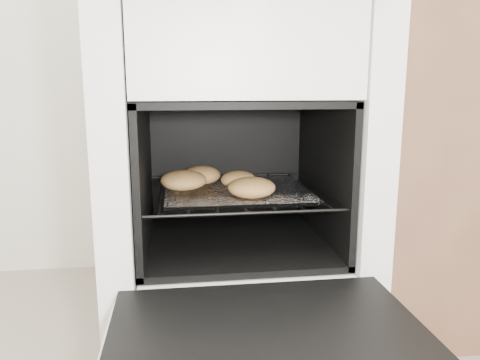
% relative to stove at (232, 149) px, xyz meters
% --- Properties ---
extents(stove, '(0.66, 0.73, 1.01)m').
position_rel_stove_xyz_m(stove, '(0.00, 0.00, 0.00)').
color(stove, white).
rests_on(stove, ground).
extents(oven_door, '(0.59, 0.46, 0.04)m').
position_rel_stove_xyz_m(oven_door, '(0.00, -0.56, -0.27)').
color(oven_door, black).
rests_on(oven_door, stove).
extents(oven_rack, '(0.48, 0.46, 0.01)m').
position_rel_stove_xyz_m(oven_rack, '(0.00, -0.07, -0.10)').
color(oven_rack, black).
rests_on(oven_rack, stove).
extents(foil_sheet, '(0.37, 0.33, 0.01)m').
position_rel_stove_xyz_m(foil_sheet, '(0.00, -0.09, -0.10)').
color(foil_sheet, white).
rests_on(foil_sheet, oven_rack).
extents(baked_rolls, '(0.31, 0.29, 0.05)m').
position_rel_stove_xyz_m(baked_rolls, '(-0.06, -0.10, -0.07)').
color(baked_rolls, tan).
rests_on(baked_rolls, foil_sheet).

